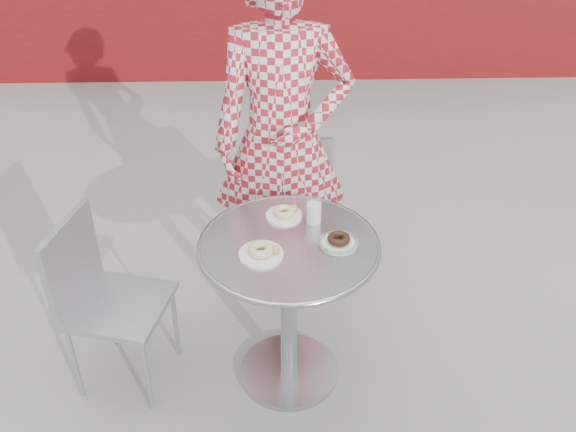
{
  "coord_description": "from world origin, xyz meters",
  "views": [
    {
      "loc": [
        -0.03,
        -2.12,
        2.29
      ],
      "look_at": [
        0.03,
        0.06,
        0.83
      ],
      "focal_mm": 40.0,
      "sensor_mm": 36.0,
      "label": 1
    }
  ],
  "objects_px": {
    "bistro_table": "(289,279)",
    "plate_far": "(285,213)",
    "plate_near": "(262,252)",
    "seated_person": "(282,141)",
    "plate_checker": "(339,241)",
    "milk_cup": "(314,212)",
    "chair_left": "(123,333)",
    "chair_far": "(288,219)"
  },
  "relations": [
    {
      "from": "seated_person",
      "to": "plate_near",
      "type": "bearing_deg",
      "value": -100.12
    },
    {
      "from": "bistro_table",
      "to": "plate_near",
      "type": "height_order",
      "value": "plate_near"
    },
    {
      "from": "plate_near",
      "to": "bistro_table",
      "type": "bearing_deg",
      "value": 34.99
    },
    {
      "from": "chair_left",
      "to": "plate_checker",
      "type": "height_order",
      "value": "chair_left"
    },
    {
      "from": "chair_far",
      "to": "plate_far",
      "type": "relative_size",
      "value": 5.44
    },
    {
      "from": "chair_left",
      "to": "plate_near",
      "type": "distance_m",
      "value": 0.83
    },
    {
      "from": "chair_far",
      "to": "bistro_table",
      "type": "bearing_deg",
      "value": 82.82
    },
    {
      "from": "seated_person",
      "to": "plate_checker",
      "type": "distance_m",
      "value": 0.68
    },
    {
      "from": "chair_far",
      "to": "seated_person",
      "type": "height_order",
      "value": "seated_person"
    },
    {
      "from": "plate_near",
      "to": "plate_checker",
      "type": "height_order",
      "value": "plate_near"
    },
    {
      "from": "seated_person",
      "to": "milk_cup",
      "type": "distance_m",
      "value": 0.49
    },
    {
      "from": "plate_near",
      "to": "milk_cup",
      "type": "distance_m",
      "value": 0.32
    },
    {
      "from": "plate_far",
      "to": "milk_cup",
      "type": "xyz_separation_m",
      "value": [
        0.12,
        -0.05,
        0.03
      ]
    },
    {
      "from": "seated_person",
      "to": "plate_checker",
      "type": "height_order",
      "value": "seated_person"
    },
    {
      "from": "bistro_table",
      "to": "seated_person",
      "type": "distance_m",
      "value": 0.7
    },
    {
      "from": "chair_far",
      "to": "plate_far",
      "type": "height_order",
      "value": "chair_far"
    },
    {
      "from": "bistro_table",
      "to": "plate_far",
      "type": "xyz_separation_m",
      "value": [
        -0.01,
        0.2,
        0.2
      ]
    },
    {
      "from": "chair_left",
      "to": "plate_near",
      "type": "bearing_deg",
      "value": -84.83
    },
    {
      "from": "bistro_table",
      "to": "seated_person",
      "type": "relative_size",
      "value": 0.42
    },
    {
      "from": "chair_left",
      "to": "seated_person",
      "type": "relative_size",
      "value": 0.46
    },
    {
      "from": "bistro_table",
      "to": "plate_far",
      "type": "height_order",
      "value": "plate_far"
    },
    {
      "from": "chair_left",
      "to": "plate_near",
      "type": "relative_size",
      "value": 4.69
    },
    {
      "from": "seated_person",
      "to": "milk_cup",
      "type": "relative_size",
      "value": 17.08
    },
    {
      "from": "seated_person",
      "to": "plate_checker",
      "type": "xyz_separation_m",
      "value": [
        0.21,
        -0.63,
        -0.13
      ]
    },
    {
      "from": "seated_person",
      "to": "plate_far",
      "type": "bearing_deg",
      "value": -92.25
    },
    {
      "from": "chair_far",
      "to": "plate_checker",
      "type": "height_order",
      "value": "chair_far"
    },
    {
      "from": "chair_far",
      "to": "plate_near",
      "type": "distance_m",
      "value": 1.11
    },
    {
      "from": "chair_left",
      "to": "plate_far",
      "type": "height_order",
      "value": "chair_left"
    },
    {
      "from": "chair_left",
      "to": "plate_far",
      "type": "distance_m",
      "value": 0.91
    },
    {
      "from": "seated_person",
      "to": "plate_near",
      "type": "distance_m",
      "value": 0.71
    },
    {
      "from": "chair_far",
      "to": "seated_person",
      "type": "relative_size",
      "value": 0.47
    },
    {
      "from": "plate_far",
      "to": "milk_cup",
      "type": "bearing_deg",
      "value": -20.25
    },
    {
      "from": "chair_left",
      "to": "seated_person",
      "type": "bearing_deg",
      "value": -36.69
    },
    {
      "from": "chair_far",
      "to": "milk_cup",
      "type": "bearing_deg",
      "value": 90.86
    },
    {
      "from": "bistro_table",
      "to": "milk_cup",
      "type": "xyz_separation_m",
      "value": [
        0.11,
        0.15,
        0.23
      ]
    },
    {
      "from": "chair_left",
      "to": "chair_far",
      "type": "bearing_deg",
      "value": -26.76
    },
    {
      "from": "plate_checker",
      "to": "milk_cup",
      "type": "height_order",
      "value": "milk_cup"
    },
    {
      "from": "plate_far",
      "to": "milk_cup",
      "type": "relative_size",
      "value": 1.47
    },
    {
      "from": "plate_far",
      "to": "plate_near",
      "type": "height_order",
      "value": "plate_near"
    },
    {
      "from": "chair_left",
      "to": "seated_person",
      "type": "height_order",
      "value": "seated_person"
    },
    {
      "from": "plate_near",
      "to": "milk_cup",
      "type": "bearing_deg",
      "value": 46.28
    },
    {
      "from": "plate_near",
      "to": "milk_cup",
      "type": "relative_size",
      "value": 1.67
    }
  ]
}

